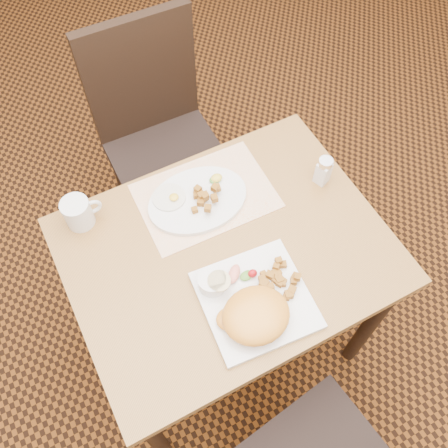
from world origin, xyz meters
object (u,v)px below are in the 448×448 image
chair_far (159,131)px  plate_square (256,300)px  coffee_mug (79,213)px  plate_oval (198,200)px  salt_shaker (323,170)px  table (227,266)px

chair_far → plate_square: chair_far is taller
plate_square → coffee_mug: coffee_mug is taller
plate_square → plate_oval: 0.36m
salt_shaker → chair_far: bearing=117.1°
plate_oval → plate_square: bearing=-90.6°
plate_oval → salt_shaker: salt_shaker is taller
plate_square → chair_far: bearing=85.4°
table → plate_square: plate_square is taller
salt_shaker → coffee_mug: salt_shaker is taller
salt_shaker → coffee_mug: size_ratio=0.88×
table → plate_square: bearing=-92.8°
chair_far → coffee_mug: size_ratio=8.54×
table → plate_square: size_ratio=3.21×
table → salt_shaker: bearing=11.9°
chair_far → plate_square: (-0.07, -0.85, 0.22)m
table → salt_shaker: 0.41m
plate_square → plate_oval: (0.00, 0.36, 0.00)m
plate_square → plate_oval: plate_oval is taller
table → chair_far: bearing=85.0°
plate_square → salt_shaker: (0.38, 0.25, 0.04)m
table → plate_oval: bearing=91.4°
chair_far → plate_square: bearing=86.4°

